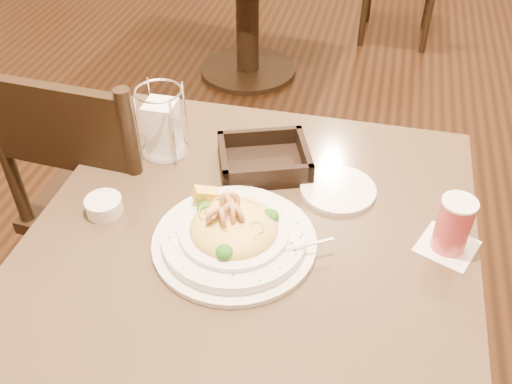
% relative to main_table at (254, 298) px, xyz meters
% --- Properties ---
extents(main_table, '(0.90, 0.90, 0.71)m').
position_rel_main_table_xyz_m(main_table, '(0.00, 0.00, 0.00)').
color(main_table, black).
rests_on(main_table, ground).
extents(dining_chair_near, '(0.45, 0.45, 0.93)m').
position_rel_main_table_xyz_m(dining_chair_near, '(-0.48, 0.26, 0.01)').
color(dining_chair_near, black).
rests_on(dining_chair_near, ground).
extents(pasta_bowl, '(0.36, 0.33, 0.11)m').
position_rel_main_table_xyz_m(pasta_bowl, '(-0.03, -0.05, 0.25)').
color(pasta_bowl, white).
rests_on(pasta_bowl, main_table).
extents(drink_glass, '(0.14, 0.14, 0.12)m').
position_rel_main_table_xyz_m(drink_glass, '(0.39, 0.03, 0.28)').
color(drink_glass, white).
rests_on(drink_glass, main_table).
extents(bread_basket, '(0.25, 0.23, 0.06)m').
position_rel_main_table_xyz_m(bread_basket, '(-0.02, 0.20, 0.25)').
color(bread_basket, black).
rests_on(bread_basket, main_table).
extents(napkin_caddy, '(0.11, 0.11, 0.17)m').
position_rel_main_table_xyz_m(napkin_caddy, '(-0.27, 0.21, 0.30)').
color(napkin_caddy, silver).
rests_on(napkin_caddy, main_table).
extents(side_plate, '(0.21, 0.21, 0.01)m').
position_rel_main_table_xyz_m(side_plate, '(0.15, 0.16, 0.23)').
color(side_plate, white).
rests_on(side_plate, main_table).
extents(butter_ramekin, '(0.09, 0.09, 0.03)m').
position_rel_main_table_xyz_m(butter_ramekin, '(-0.32, -0.02, 0.24)').
color(butter_ramekin, white).
rests_on(butter_ramekin, main_table).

